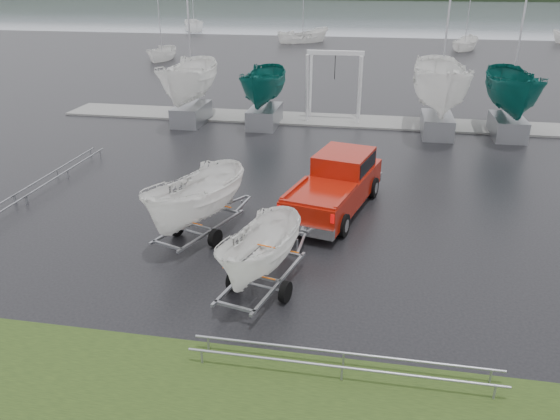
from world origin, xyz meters
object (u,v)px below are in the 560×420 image
object	(u,v)px
trailer_hitched	(261,212)
trailer_parked	(194,158)
pickup_truck	(337,182)
boat_hoist	(335,76)

from	to	relation	value
trailer_hitched	trailer_parked	world-z (taller)	trailer_parked
trailer_hitched	trailer_parked	distance (m)	4.01
trailer_hitched	trailer_parked	size ratio (longest dim) A/B	0.85
pickup_truck	trailer_hitched	xyz separation A→B (m)	(-1.54, -6.34, 1.40)
pickup_truck	trailer_hitched	world-z (taller)	trailer_hitched
pickup_truck	trailer_parked	bearing A→B (deg)	-127.58
pickup_truck	trailer_parked	distance (m)	5.81
trailer_parked	boat_hoist	distance (m)	16.88
trailer_parked	trailer_hitched	bearing A→B (deg)	-26.72
pickup_truck	boat_hoist	world-z (taller)	boat_hoist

